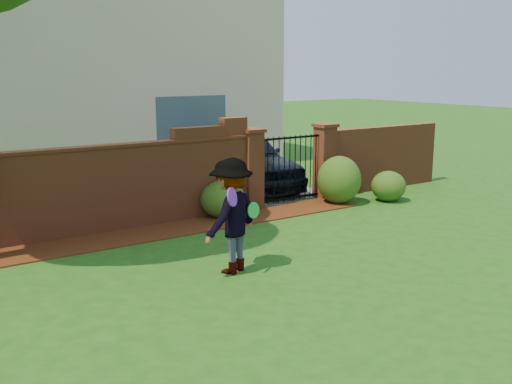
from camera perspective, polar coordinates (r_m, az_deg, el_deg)
ground at (r=9.38m, az=0.90°, el=-8.34°), size 80.00×80.00×0.01m
mulch_bed at (r=11.77m, az=-12.33°, el=-4.28°), size 11.10×1.08×0.03m
brick_wall at (r=11.85m, az=-18.48°, el=0.02°), size 8.70×0.31×2.16m
brick_wall_return at (r=16.34m, az=11.99°, el=3.24°), size 4.00×0.25×1.70m
pillar_left at (r=13.65m, az=-0.40°, el=2.28°), size 0.50×0.50×1.88m
pillar_right at (r=14.96m, az=6.65°, el=3.05°), size 0.50×0.50×1.88m
iron_gate at (r=14.29m, az=3.28°, el=2.28°), size 1.78×0.03×1.60m
driveway at (r=17.74m, az=-4.58°, el=1.38°), size 3.20×8.00×0.01m
house at (r=20.14m, az=-16.82°, el=11.20°), size 12.40×6.40×6.30m
car at (r=15.95m, az=-1.05°, el=3.13°), size 2.35×4.88×1.61m
shrub_left at (r=12.98m, az=-3.23°, el=-0.70°), size 1.00×1.00×0.82m
shrub_middle at (r=14.40m, az=8.05°, el=1.17°), size 1.06×1.06×1.17m
shrub_right at (r=14.93m, az=12.70°, el=0.56°), size 0.85×0.85×0.75m
man at (r=9.39m, az=-2.22°, el=-2.36°), size 1.38×1.11×1.86m
frisbee_purple at (r=8.96m, az=-2.33°, el=-0.48°), size 0.30×0.24×0.30m
frisbee_green at (r=9.56m, az=-0.27°, el=-1.77°), size 0.27×0.12×0.27m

